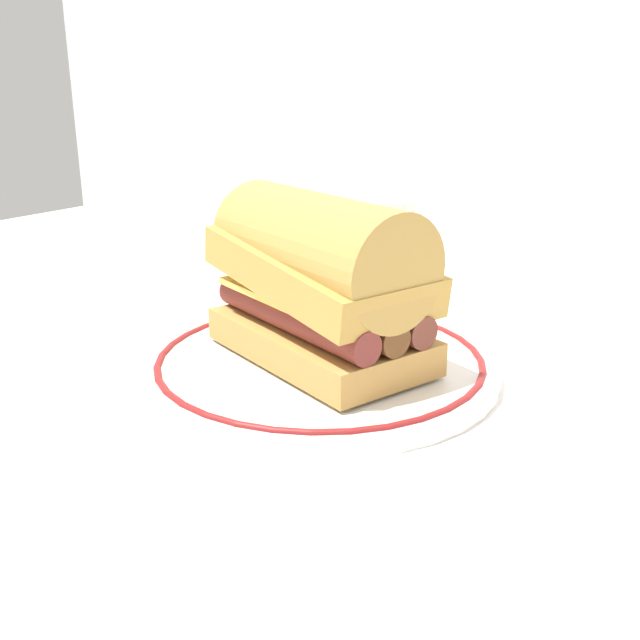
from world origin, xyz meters
TOP-DOWN VIEW (x-y plane):
  - ground_plane at (0.00, 0.00)m, footprint 1.50×1.50m
  - wall_back at (0.00, 0.40)m, footprint 1.50×0.02m
  - plate at (0.03, 0.03)m, footprint 0.29×0.29m
  - sausage_sandwich at (0.03, 0.03)m, footprint 0.20×0.15m
  - drinking_glass at (-0.06, 0.29)m, footprint 0.07×0.07m

SIDE VIEW (x-z plane):
  - ground_plane at x=0.00m, z-range 0.00..0.00m
  - plate at x=0.03m, z-range 0.00..0.02m
  - drinking_glass at x=-0.06m, z-range -0.01..0.09m
  - sausage_sandwich at x=0.03m, z-range 0.01..0.14m
  - wall_back at x=0.00m, z-range 0.00..0.60m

